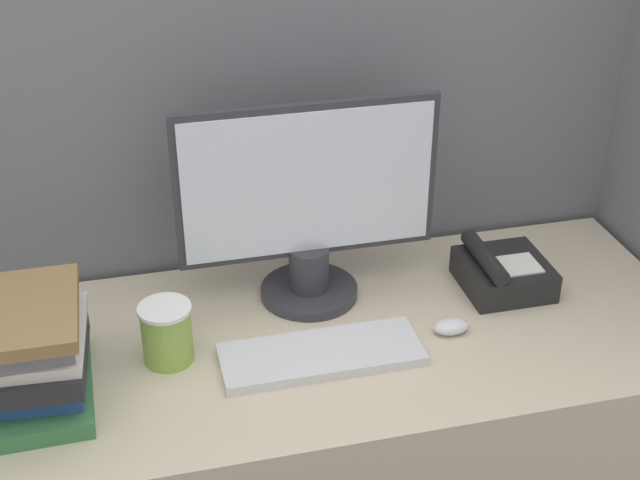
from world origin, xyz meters
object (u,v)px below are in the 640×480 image
at_px(keyboard, 321,355).
at_px(mouse, 451,326).
at_px(coffee_cup, 167,333).
at_px(desk_telephone, 502,272).
at_px(monitor, 308,210).
at_px(book_stack, 19,354).

bearing_deg(keyboard, mouse, 4.34).
xyz_separation_m(coffee_cup, desk_telephone, (0.72, 0.08, -0.02)).
relative_size(monitor, mouse, 7.28).
bearing_deg(mouse, book_stack, -179.66).
distance_m(keyboard, desk_telephone, 0.46).
height_order(keyboard, coffee_cup, coffee_cup).
bearing_deg(keyboard, desk_telephone, 19.31).
bearing_deg(monitor, keyboard, -97.22).
relative_size(keyboard, coffee_cup, 3.22).
height_order(coffee_cup, book_stack, book_stack).
relative_size(monitor, keyboard, 1.38).
bearing_deg(coffee_cup, desk_telephone, 6.66).
relative_size(mouse, desk_telephone, 0.41).
distance_m(keyboard, coffee_cup, 0.30).
height_order(mouse, coffee_cup, coffee_cup).
bearing_deg(mouse, coffee_cup, 175.01).
bearing_deg(mouse, keyboard, -175.66).
bearing_deg(book_stack, mouse, 0.34).
bearing_deg(coffee_cup, keyboard, -13.75).
distance_m(monitor, keyboard, 0.30).
height_order(coffee_cup, desk_telephone, coffee_cup).
relative_size(coffee_cup, book_stack, 0.41).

